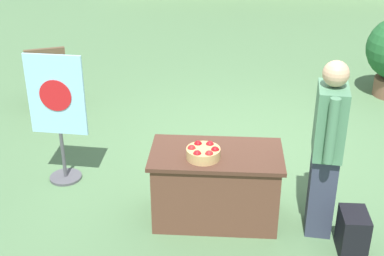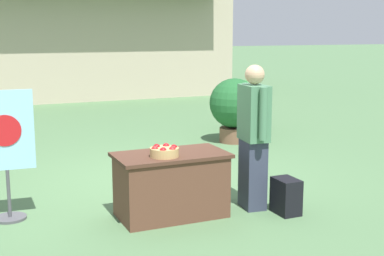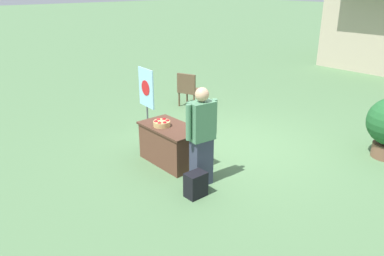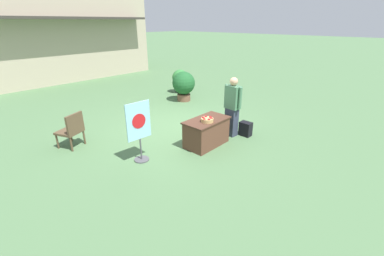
# 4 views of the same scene
# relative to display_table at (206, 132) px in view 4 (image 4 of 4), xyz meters

# --- Properties ---
(ground_plane) EXTENTS (120.00, 120.00, 0.00)m
(ground_plane) POSITION_rel_display_table_xyz_m (0.31, 1.47, -0.37)
(ground_plane) COLOR #4C7047
(storefront_building) EXTENTS (9.56, 5.25, 5.31)m
(storefront_building) POSITION_rel_display_table_xyz_m (1.49, 12.50, 2.28)
(storefront_building) COLOR #B7A88E
(storefront_building) RESTS_ON ground_plane
(display_table) EXTENTS (1.28, 0.71, 0.74)m
(display_table) POSITION_rel_display_table_xyz_m (0.00, 0.00, 0.00)
(display_table) COLOR brown
(display_table) RESTS_ON ground_plane
(apple_basket) EXTENTS (0.32, 0.32, 0.13)m
(apple_basket) POSITION_rel_display_table_xyz_m (-0.12, -0.11, 0.43)
(apple_basket) COLOR tan
(apple_basket) RESTS_ON display_table
(person_visitor) EXTENTS (0.31, 0.61, 1.73)m
(person_visitor) POSITION_rel_display_table_xyz_m (1.01, -0.12, 0.51)
(person_visitor) COLOR #33384C
(person_visitor) RESTS_ON ground_plane
(backpack) EXTENTS (0.24, 0.34, 0.42)m
(backpack) POSITION_rel_display_table_xyz_m (1.26, -0.46, -0.16)
(backpack) COLOR black
(backpack) RESTS_ON ground_plane
(poster_board) EXTENTS (0.63, 0.36, 1.48)m
(poster_board) POSITION_rel_display_table_xyz_m (-1.72, 0.63, 0.45)
(poster_board) COLOR #4C4C51
(poster_board) RESTS_ON ground_plane
(patio_chair) EXTENTS (0.72, 0.72, 0.95)m
(patio_chair) POSITION_rel_display_table_xyz_m (-2.49, 2.55, 0.15)
(patio_chair) COLOR brown
(patio_chair) RESTS_ON ground_plane
(potted_plant_far_left) EXTENTS (0.95, 0.95, 1.23)m
(potted_plant_far_left) POSITION_rel_display_table_xyz_m (2.64, 3.40, 0.33)
(potted_plant_far_left) COLOR brown
(potted_plant_far_left) RESTS_ON ground_plane
(potted_plant_near_left) EXTENTS (0.73, 0.73, 1.08)m
(potted_plant_near_left) POSITION_rel_display_table_xyz_m (3.48, 4.46, 0.25)
(potted_plant_near_left) COLOR black
(potted_plant_near_left) RESTS_ON ground_plane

